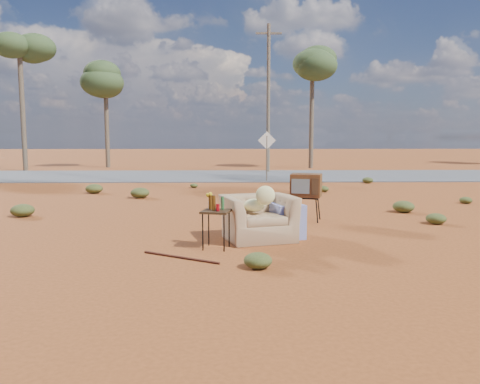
{
  "coord_description": "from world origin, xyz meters",
  "views": [
    {
      "loc": [
        -0.12,
        -8.42,
        1.93
      ],
      "look_at": [
        0.09,
        1.23,
        0.8
      ],
      "focal_mm": 35.0,
      "sensor_mm": 36.0,
      "label": 1
    }
  ],
  "objects": [
    {
      "name": "tv_unit",
      "position": [
        1.64,
        2.28,
        0.81
      ],
      "size": [
        0.8,
        0.71,
        1.09
      ],
      "rotation": [
        0.0,
        0.0,
        -0.29
      ],
      "color": "black",
      "rests_on": "ground"
    },
    {
      "name": "armchair",
      "position": [
        0.52,
        0.34,
        0.53
      ],
      "size": [
        1.65,
        1.32,
        1.13
      ],
      "rotation": [
        0.0,
        0.0,
        0.27
      ],
      "color": "#9B7954",
      "rests_on": "ground"
    },
    {
      "name": "eucalyptus_center",
      "position": [
        5.0,
        21.0,
        6.43
      ],
      "size": [
        3.2,
        3.2,
        7.6
      ],
      "color": "brown",
      "rests_on": "ground"
    },
    {
      "name": "rusty_bar",
      "position": [
        -0.91,
        -1.09,
        0.02
      ],
      "size": [
        1.28,
        0.78,
        0.04
      ],
      "primitive_type": "cylinder",
      "rotation": [
        0.0,
        1.57,
        -0.53
      ],
      "color": "#451C12",
      "rests_on": "ground"
    },
    {
      "name": "eucalyptus_near_left",
      "position": [
        -8.0,
        22.0,
        5.45
      ],
      "size": [
        3.2,
        3.2,
        6.6
      ],
      "color": "brown",
      "rests_on": "ground"
    },
    {
      "name": "scrub_patch",
      "position": [
        -0.82,
        4.41,
        0.14
      ],
      "size": [
        17.49,
        8.07,
        0.33
      ],
      "color": "#4D5425",
      "rests_on": "ground"
    },
    {
      "name": "road_sign",
      "position": [
        1.5,
        12.0,
        1.5
      ],
      "size": [
        0.78,
        0.06,
        2.19
      ],
      "color": "brown",
      "rests_on": "ground"
    },
    {
      "name": "ground",
      "position": [
        0.0,
        0.0,
        0.0
      ],
      "size": [
        140.0,
        140.0,
        0.0
      ],
      "primitive_type": "plane",
      "color": "#93461D",
      "rests_on": "ground"
    },
    {
      "name": "highway",
      "position": [
        0.0,
        15.0,
        0.02
      ],
      "size": [
        140.0,
        7.0,
        0.04
      ],
      "primitive_type": "cube",
      "color": "#565659",
      "rests_on": "ground"
    },
    {
      "name": "side_table",
      "position": [
        -0.38,
        -0.38,
        0.7
      ],
      "size": [
        0.56,
        0.56,
        0.95
      ],
      "rotation": [
        0.0,
        0.0,
        -0.23
      ],
      "color": "#322112",
      "rests_on": "ground"
    },
    {
      "name": "eucalyptus_left",
      "position": [
        -12.0,
        19.0,
        6.92
      ],
      "size": [
        3.2,
        3.2,
        8.1
      ],
      "color": "brown",
      "rests_on": "ground"
    },
    {
      "name": "utility_pole_center",
      "position": [
        2.0,
        17.5,
        4.15
      ],
      "size": [
        1.4,
        0.2,
        8.0
      ],
      "color": "brown",
      "rests_on": "ground"
    }
  ]
}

